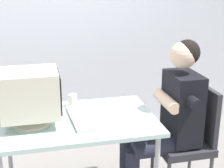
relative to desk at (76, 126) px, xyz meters
name	(u,v)px	position (x,y,z in m)	size (l,w,h in m)	color
wall_back	(85,0)	(0.30, 1.40, 0.82)	(8.00, 0.10, 3.00)	silver
desk	(76,126)	(0.00, 0.00, 0.00)	(1.17, 0.76, 0.74)	#B7B7BC
crt_monitor	(31,94)	(-0.31, -0.03, 0.29)	(0.40, 0.34, 0.39)	beige
keyboard	(81,117)	(0.03, -0.01, 0.07)	(0.17, 0.47, 0.03)	silver
office_chair	(190,135)	(0.93, -0.01, -0.18)	(0.42, 0.42, 0.91)	#4C4C51
person_seated	(169,115)	(0.73, -0.01, 0.02)	(0.72, 0.55, 1.29)	black
desk_mug	(73,100)	(0.01, 0.25, 0.11)	(0.07, 0.08, 0.10)	white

